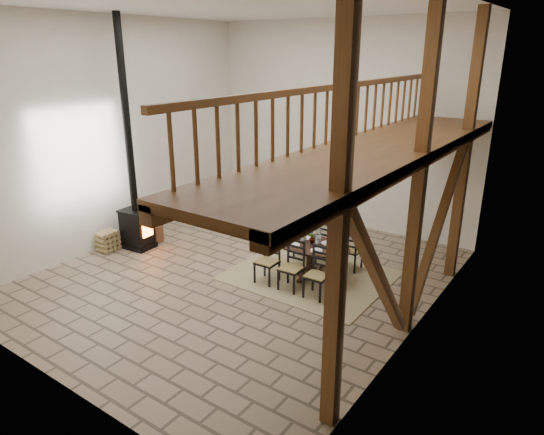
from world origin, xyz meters
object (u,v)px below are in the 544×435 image
Objects in this scene: dining_table at (310,259)px; wood_stove at (134,201)px; log_stack at (108,241)px; log_basket at (151,232)px.

wood_stove is (-3.97, -0.99, 0.75)m from dining_table.
log_stack is (-0.40, -0.52, -0.89)m from wood_stove.
dining_table is at bearing 18.99° from log_stack.
log_basket is (-4.04, -0.54, -0.16)m from dining_table.
log_basket is 1.02m from log_stack.
wood_stove is 1.10m from log_stack.
log_stack is (-4.37, -1.50, -0.14)m from dining_table.
wood_stove is at bearing -167.43° from dining_table.
wood_stove reaches higher than dining_table.
dining_table is 4.62m from log_stack.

